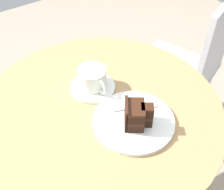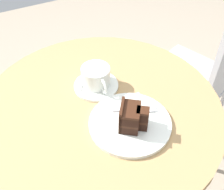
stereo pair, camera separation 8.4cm
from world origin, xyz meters
TOP-DOWN VIEW (x-y plane):
  - cafe_table at (0.00, 0.00)m, footprint 0.76×0.76m
  - saucer at (-0.08, 0.02)m, footprint 0.15×0.15m
  - coffee_cup at (-0.08, 0.03)m, footprint 0.13×0.09m
  - teaspoon at (-0.12, -0.00)m, footprint 0.08×0.06m
  - cake_plate at (0.11, 0.04)m, footprint 0.24×0.24m
  - cake_slice at (0.12, 0.04)m, footprint 0.09×0.09m
  - fork at (0.08, 0.09)m, footprint 0.07×0.13m
  - napkin at (0.07, 0.07)m, footprint 0.14×0.14m
  - cafe_chair at (-0.15, 0.63)m, footprint 0.49×0.49m

SIDE VIEW (x-z plane):
  - cafe_chair at x=-0.15m, z-range 0.07..0.94m
  - cafe_table at x=0.00m, z-range 0.24..0.97m
  - napkin at x=0.07m, z-range 0.73..0.73m
  - saucer at x=-0.08m, z-range 0.73..0.73m
  - cake_plate at x=0.11m, z-range 0.73..0.74m
  - teaspoon at x=-0.12m, z-range 0.73..0.74m
  - fork at x=0.08m, z-range 0.74..0.74m
  - coffee_cup at x=-0.08m, z-range 0.74..0.80m
  - cake_slice at x=0.12m, z-range 0.73..0.81m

